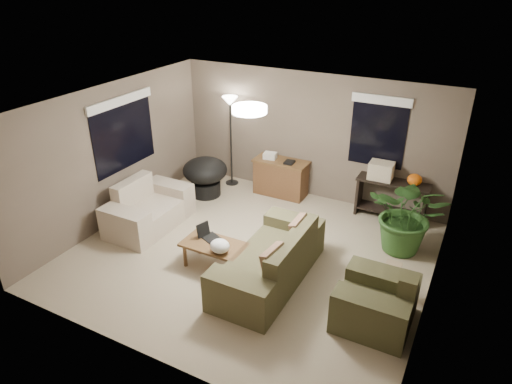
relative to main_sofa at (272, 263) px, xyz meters
The scene contains 20 objects.
room_shell 1.21m from the main_sofa, 143.76° to the left, with size 5.50×5.50×5.50m.
main_sofa is the anchor object (origin of this frame).
throw_pillows 0.44m from the main_sofa, ahead, with size 0.28×1.36×0.47m.
loveseat 2.72m from the main_sofa, behind, with size 0.90×1.60×0.85m.
armchair 1.62m from the main_sofa, ahead, with size 0.95×1.00×0.85m.
coffee_table 0.94m from the main_sofa, behind, with size 1.00×0.55×0.42m.
laptop 1.12m from the main_sofa, behind, with size 0.42×0.34×0.24m.
plastic_bag 0.81m from the main_sofa, 159.91° to the right, with size 0.30×0.27×0.21m, color white.
desk 2.87m from the main_sofa, 112.21° to the left, with size 1.10×0.50×0.75m.
desk_papers 2.97m from the main_sofa, 115.11° to the left, with size 0.68×0.28×0.12m.
console_table 2.94m from the main_sofa, 67.34° to the left, with size 1.30×0.40×0.75m.
pumpkin 3.14m from the main_sofa, 61.34° to the left, with size 0.26×0.26×0.21m, color orange.
cardboard_box 2.92m from the main_sofa, 71.97° to the left, with size 0.43×0.32×0.32m, color beige.
papasan_chair 3.11m from the main_sofa, 141.64° to the left, with size 1.12×1.12×0.80m.
floor_lamp 3.71m from the main_sofa, 130.20° to the left, with size 0.32×0.32×1.91m.
ceiling_fixture 2.27m from the main_sofa, 143.76° to the left, with size 0.50×0.50×0.10m, color white.
houseplant 2.36m from the main_sofa, 47.10° to the left, with size 1.22×1.35×1.05m, color #2D5923.
cat_scratching_post 1.73m from the main_sofa, 16.53° to the left, with size 0.32×0.32×0.50m.
window_left 3.72m from the main_sofa, 167.44° to the left, with size 0.05×1.56×1.33m.
window_back 3.35m from the main_sofa, 76.56° to the left, with size 1.06×0.05×1.33m.
Camera 1 is at (2.98, -5.50, 4.26)m, focal length 32.00 mm.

